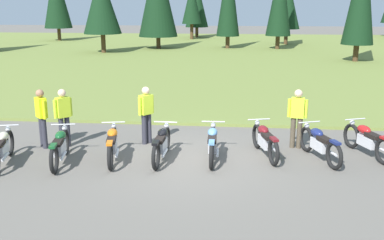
% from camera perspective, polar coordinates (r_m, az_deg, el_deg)
% --- Properties ---
extents(ground_plane, '(140.00, 140.00, 0.00)m').
position_cam_1_polar(ground_plane, '(11.64, -0.30, -5.04)').
color(ground_plane, '#605B54').
extents(grass_moorland, '(80.00, 44.00, 0.10)m').
position_cam_1_polar(grass_moorland, '(36.34, 3.92, 8.62)').
color(grass_moorland, olive).
rests_on(grass_moorland, ground).
extents(motorcycle_cream, '(0.76, 2.06, 0.88)m').
position_cam_1_polar(motorcycle_cream, '(12.12, -23.23, -3.30)').
color(motorcycle_cream, black).
rests_on(motorcycle_cream, ground).
extents(motorcycle_british_green, '(0.69, 2.08, 0.88)m').
position_cam_1_polar(motorcycle_british_green, '(11.71, -16.63, -3.30)').
color(motorcycle_british_green, black).
rests_on(motorcycle_british_green, ground).
extents(motorcycle_orange, '(0.71, 2.08, 0.88)m').
position_cam_1_polar(motorcycle_orange, '(11.61, -10.21, -3.05)').
color(motorcycle_orange, black).
rests_on(motorcycle_orange, ground).
extents(motorcycle_black, '(0.62, 2.10, 0.88)m').
position_cam_1_polar(motorcycle_black, '(11.48, -3.93, -3.06)').
color(motorcycle_black, black).
rests_on(motorcycle_black, ground).
extents(motorcycle_sky_blue, '(0.62, 2.10, 0.88)m').
position_cam_1_polar(motorcycle_sky_blue, '(11.50, 2.65, -3.00)').
color(motorcycle_sky_blue, black).
rests_on(motorcycle_sky_blue, ground).
extents(motorcycle_maroon, '(0.77, 2.06, 0.88)m').
position_cam_1_polar(motorcycle_maroon, '(11.89, 9.36, -2.60)').
color(motorcycle_maroon, black).
rests_on(motorcycle_maroon, ground).
extents(motorcycle_navy, '(0.90, 2.01, 0.88)m').
position_cam_1_polar(motorcycle_navy, '(11.93, 16.09, -2.93)').
color(motorcycle_navy, black).
rests_on(motorcycle_navy, ground).
extents(motorcycle_red, '(0.92, 2.00, 0.88)m').
position_cam_1_polar(motorcycle_red, '(12.65, 21.61, -2.40)').
color(motorcycle_red, black).
rests_on(motorcycle_red, ground).
extents(rider_near_row_end, '(0.42, 0.42, 1.67)m').
position_cam_1_polar(rider_near_row_end, '(12.97, -18.78, 0.62)').
color(rider_near_row_end, '#2D2D38').
rests_on(rider_near_row_end, ground).
extents(rider_with_back_turned, '(0.54, 0.28, 1.67)m').
position_cam_1_polar(rider_with_back_turned, '(12.61, 13.38, 0.61)').
color(rider_with_back_turned, '#4C4233').
rests_on(rider_with_back_turned, ground).
extents(rider_checking_bike, '(0.40, 0.45, 1.67)m').
position_cam_1_polar(rider_checking_bike, '(12.73, -5.91, 1.08)').
color(rider_checking_bike, '#2D2D38').
rests_on(rider_checking_bike, ground).
extents(rider_in_hivis_vest, '(0.40, 0.43, 1.67)m').
position_cam_1_polar(rider_in_hivis_vest, '(12.83, -16.22, 0.67)').
color(rider_in_hivis_vest, '#2D2D38').
rests_on(rider_in_hivis_vest, ground).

